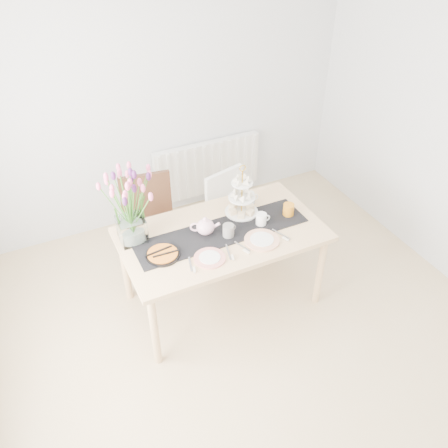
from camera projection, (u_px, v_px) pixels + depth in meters
name	position (u px, v px, depth m)	size (l,w,h in m)	color
room_shell	(277.00, 230.00, 2.88)	(4.50, 4.50, 4.50)	tan
radiator	(207.00, 168.00, 5.14)	(1.20, 0.08, 0.60)	white
dining_table	(222.00, 240.00, 3.79)	(1.60, 0.90, 0.75)	tan
chair_brown	(150.00, 218.00, 4.26)	(0.51, 0.51, 0.92)	#3B2415
chair_white	(232.00, 209.00, 4.43)	(0.52, 0.52, 0.86)	white
table_runner	(222.00, 232.00, 3.75)	(1.40, 0.35, 0.01)	black
tulip_vase	(127.00, 197.00, 3.44)	(0.72, 0.72, 0.62)	silver
cake_stand	(242.00, 201.00, 3.89)	(0.28, 0.28, 0.41)	gold
teapot	(205.00, 227.00, 3.69)	(0.23, 0.18, 0.15)	white
cream_jug	(248.00, 198.00, 4.05)	(0.10, 0.10, 0.10)	white
tart_tin	(163.00, 255.00, 3.51)	(0.26, 0.26, 0.03)	black
mug_grey	(228.00, 231.00, 3.68)	(0.09, 0.09, 0.11)	slate
mug_white	(261.00, 219.00, 3.80)	(0.09, 0.09, 0.10)	white
mug_orange	(288.00, 210.00, 3.90)	(0.09, 0.09, 0.11)	orange
plate_left	(210.00, 258.00, 3.49)	(0.24, 0.24, 0.01)	silver
plate_right	(262.00, 240.00, 3.66)	(0.27, 0.27, 0.01)	silver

